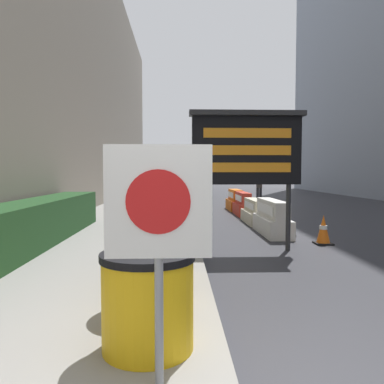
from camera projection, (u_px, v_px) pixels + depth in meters
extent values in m
cube|color=gray|center=(61.00, 26.00, 11.86)|extent=(0.40, 50.40, 12.57)
cube|color=#1E421E|center=(29.00, 225.00, 7.31)|extent=(0.90, 7.72, 0.90)
cylinder|color=yellow|center=(148.00, 304.00, 3.12)|extent=(0.76, 0.76, 0.75)
cylinder|color=black|center=(148.00, 256.00, 3.10)|extent=(0.79, 0.79, 0.06)
cylinder|color=yellow|center=(151.00, 272.00, 4.11)|extent=(0.76, 0.76, 0.75)
cylinder|color=black|center=(151.00, 236.00, 4.09)|extent=(0.79, 0.79, 0.06)
cylinder|color=yellow|center=(156.00, 253.00, 5.11)|extent=(0.76, 0.76, 0.75)
cylinder|color=black|center=(156.00, 223.00, 5.09)|extent=(0.79, 0.79, 0.06)
cylinder|color=gray|center=(159.00, 296.00, 2.53)|extent=(0.06, 0.06, 1.28)
cube|color=white|center=(158.00, 202.00, 2.48)|extent=(0.71, 0.04, 0.75)
cylinder|color=red|center=(158.00, 202.00, 2.46)|extent=(0.43, 0.01, 0.43)
cylinder|color=#28282B|center=(203.00, 218.00, 7.71)|extent=(0.10, 0.10, 1.38)
cylinder|color=#28282B|center=(288.00, 217.00, 7.78)|extent=(0.10, 0.10, 1.38)
cube|color=black|center=(246.00, 151.00, 7.67)|extent=(2.23, 0.24, 1.39)
cube|color=#28282B|center=(247.00, 113.00, 7.56)|extent=(2.35, 0.34, 0.10)
cube|color=orange|center=(248.00, 133.00, 7.52)|extent=(1.78, 0.02, 0.19)
cube|color=orange|center=(247.00, 150.00, 7.54)|extent=(1.78, 0.02, 0.19)
cube|color=orange|center=(247.00, 167.00, 7.56)|extent=(1.78, 0.02, 0.19)
cube|color=silver|center=(272.00, 226.00, 9.85)|extent=(0.61, 2.10, 0.45)
cube|color=silver|center=(272.00, 209.00, 9.82)|extent=(0.36, 2.10, 0.45)
cube|color=white|center=(265.00, 209.00, 9.82)|extent=(0.02, 1.68, 0.23)
cube|color=beige|center=(255.00, 217.00, 12.01)|extent=(0.63, 1.86, 0.38)
cube|color=beige|center=(255.00, 205.00, 11.99)|extent=(0.38, 1.86, 0.38)
cube|color=white|center=(249.00, 205.00, 11.98)|extent=(0.02, 1.49, 0.19)
cube|color=red|center=(243.00, 209.00, 14.25)|extent=(0.57, 1.69, 0.44)
cube|color=red|center=(243.00, 198.00, 14.23)|extent=(0.34, 1.69, 0.44)
cube|color=white|center=(238.00, 198.00, 14.22)|extent=(0.02, 1.35, 0.22)
cube|color=orange|center=(235.00, 205.00, 16.13)|extent=(0.64, 1.75, 0.44)
cube|color=orange|center=(235.00, 195.00, 16.10)|extent=(0.38, 1.75, 0.44)
cube|color=white|center=(231.00, 195.00, 16.10)|extent=(0.02, 1.40, 0.22)
cube|color=black|center=(323.00, 243.00, 8.47)|extent=(0.37, 0.37, 0.04)
cone|color=orange|center=(323.00, 229.00, 8.46)|extent=(0.30, 0.30, 0.63)
cylinder|color=white|center=(323.00, 227.00, 8.45)|extent=(0.17, 0.17, 0.09)
cube|color=black|center=(285.00, 235.00, 9.65)|extent=(0.44, 0.44, 0.04)
cone|color=orange|center=(285.00, 220.00, 9.63)|extent=(0.35, 0.35, 0.74)
cylinder|color=white|center=(285.00, 218.00, 9.63)|extent=(0.20, 0.20, 0.10)
cylinder|color=#2D2D30|center=(203.00, 165.00, 20.26)|extent=(0.12, 0.12, 4.03)
cube|color=black|center=(203.00, 135.00, 20.01)|extent=(0.28, 0.28, 0.84)
sphere|color=red|center=(203.00, 130.00, 19.85)|extent=(0.15, 0.15, 0.15)
sphere|color=#392C06|center=(203.00, 135.00, 19.86)|extent=(0.15, 0.15, 0.15)
sphere|color=black|center=(203.00, 140.00, 19.88)|extent=(0.15, 0.15, 0.15)
cylinder|color=#333338|center=(258.00, 196.00, 19.47)|extent=(0.14, 0.14, 0.83)
cylinder|color=#333338|center=(261.00, 196.00, 19.48)|extent=(0.14, 0.14, 0.83)
cube|color=#47423D|center=(259.00, 181.00, 19.44)|extent=(0.33, 0.48, 0.66)
sphere|color=tan|center=(259.00, 173.00, 19.41)|extent=(0.23, 0.23, 0.23)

